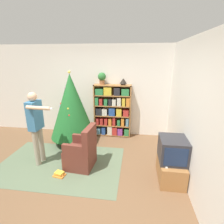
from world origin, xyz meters
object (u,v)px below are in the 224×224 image
christmas_tree (72,106)px  armchair (82,153)px  table_lamp (123,81)px  potted_plant (102,78)px  bookshelf (113,111)px  standing_person (36,123)px  television (173,150)px

christmas_tree → armchair: christmas_tree is taller
table_lamp → christmas_tree: bearing=-153.4°
christmas_tree → potted_plant: bearing=43.0°
bookshelf → armchair: (-0.44, -1.65, -0.44)m
bookshelf → standing_person: standing_person is taller
bookshelf → christmas_tree: 1.20m
table_lamp → television: bearing=-59.7°
christmas_tree → standing_person: size_ratio=1.22×
table_lamp → bookshelf: bearing=-178.6°
armchair → standing_person: bearing=-86.2°
armchair → standing_person: 1.13m
standing_person → armchair: bearing=92.5°
television → armchair: armchair is taller
armchair → christmas_tree: bearing=-146.9°
armchair → potted_plant: 2.17m
television → armchair: 1.82m
christmas_tree → bookshelf: bearing=32.6°
television → potted_plant: 2.69m
christmas_tree → standing_person: bearing=-111.8°
television → potted_plant: bearing=132.3°
bookshelf → christmas_tree: christmas_tree is taller
standing_person → table_lamp: bearing=138.0°
potted_plant → bookshelf: bearing=-1.4°
television → table_lamp: (-1.06, 1.82, 1.00)m
bookshelf → television: 2.26m
standing_person → table_lamp: table_lamp is taller
armchair → table_lamp: 2.23m
armchair → potted_plant: potted_plant is taller
bookshelf → television: bearing=-53.3°
potted_plant → standing_person: bearing=-123.4°
television → standing_person: standing_person is taller
standing_person → table_lamp: 2.44m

